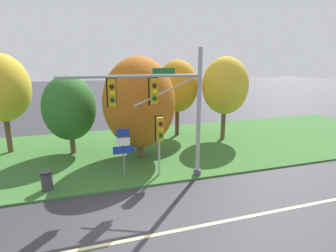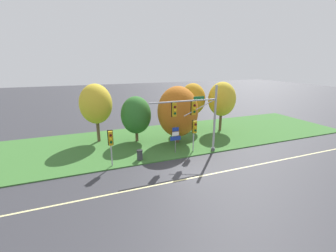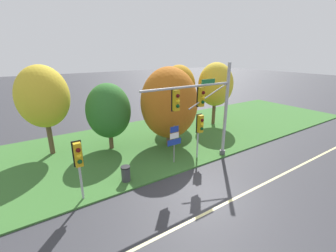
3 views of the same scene
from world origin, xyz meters
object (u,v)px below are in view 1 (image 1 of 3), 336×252
(traffic_signal_mast, at_px, (164,103))
(pedestrian_signal_further_along, at_px, (160,133))
(tree_nearest_road, at_px, (1,88))
(tree_tall_centre, at_px, (225,86))
(route_sign_post, at_px, (123,147))
(tree_behind_signpost, at_px, (139,103))
(trash_bin, at_px, (47,180))
(tree_mid_verge, at_px, (177,86))
(tree_left_of_mast, at_px, (69,108))

(traffic_signal_mast, distance_m, pedestrian_signal_further_along, 1.67)
(tree_nearest_road, relative_size, tree_tall_centre, 1.03)
(route_sign_post, xyz_separation_m, tree_behind_signpost, (1.43, 2.76, 1.81))
(traffic_signal_mast, height_order, tree_behind_signpost, traffic_signal_mast)
(tree_behind_signpost, bearing_deg, traffic_signal_mast, -82.36)
(pedestrian_signal_further_along, height_order, tree_behind_signpost, tree_behind_signpost)
(pedestrian_signal_further_along, bearing_deg, tree_tall_centre, 38.82)
(pedestrian_signal_further_along, bearing_deg, trash_bin, 178.95)
(tree_mid_verge, distance_m, tree_tall_centre, 3.72)
(tree_nearest_road, height_order, tree_behind_signpost, tree_nearest_road)
(pedestrian_signal_further_along, distance_m, tree_mid_verge, 8.25)
(tree_nearest_road, xyz_separation_m, tree_tall_centre, (15.31, -1.36, -0.15))
(tree_nearest_road, height_order, trash_bin, tree_nearest_road)
(trash_bin, bearing_deg, route_sign_post, 5.23)
(traffic_signal_mast, xyz_separation_m, route_sign_post, (-1.92, 0.90, -2.31))
(tree_nearest_road, height_order, tree_mid_verge, tree_nearest_road)
(pedestrian_signal_further_along, distance_m, trash_bin, 5.88)
(traffic_signal_mast, relative_size, tree_nearest_road, 1.06)
(pedestrian_signal_further_along, bearing_deg, tree_mid_verge, 64.43)
(traffic_signal_mast, relative_size, tree_tall_centre, 1.08)
(tree_left_of_mast, xyz_separation_m, tree_mid_verge, (8.07, 2.08, 0.99))
(trash_bin, bearing_deg, tree_behind_signpost, 31.11)
(traffic_signal_mast, xyz_separation_m, tree_mid_verge, (3.41, 7.75, 0.03))
(tree_nearest_road, bearing_deg, tree_behind_signpost, -23.15)
(route_sign_post, xyz_separation_m, tree_mid_verge, (5.33, 6.86, 2.34))
(pedestrian_signal_further_along, height_order, tree_nearest_road, tree_nearest_road)
(pedestrian_signal_further_along, xyz_separation_m, tree_mid_verge, (3.49, 7.30, 1.63))
(pedestrian_signal_further_along, xyz_separation_m, tree_tall_centre, (6.67, 5.37, 1.75))
(tree_behind_signpost, distance_m, tree_tall_centre, 7.43)
(route_sign_post, relative_size, tree_left_of_mast, 0.52)
(tree_mid_verge, xyz_separation_m, tree_tall_centre, (3.18, -1.93, 0.11))
(tree_left_of_mast, bearing_deg, tree_mid_verge, 14.47)
(pedestrian_signal_further_along, bearing_deg, route_sign_post, 166.50)
(tree_tall_centre, height_order, trash_bin, tree_tall_centre)
(pedestrian_signal_further_along, xyz_separation_m, tree_behind_signpost, (-0.41, 3.20, 1.11))
(trash_bin, bearing_deg, tree_tall_centre, 23.31)
(pedestrian_signal_further_along, bearing_deg, tree_nearest_road, 142.12)
(traffic_signal_mast, xyz_separation_m, pedestrian_signal_further_along, (-0.08, 0.45, -1.61))
(route_sign_post, distance_m, tree_behind_signpost, 3.60)
(traffic_signal_mast, distance_m, tree_mid_verge, 8.47)
(pedestrian_signal_further_along, bearing_deg, tree_behind_signpost, 97.30)
(traffic_signal_mast, height_order, route_sign_post, traffic_signal_mast)
(tree_left_of_mast, xyz_separation_m, tree_behind_signpost, (4.17, -2.01, 0.46))
(tree_behind_signpost, height_order, tree_mid_verge, tree_behind_signpost)
(route_sign_post, relative_size, tree_behind_signpost, 0.43)
(route_sign_post, height_order, tree_tall_centre, tree_tall_centre)
(pedestrian_signal_further_along, distance_m, tree_left_of_mast, 6.97)
(traffic_signal_mast, height_order, tree_mid_verge, traffic_signal_mast)
(tree_nearest_road, xyz_separation_m, tree_mid_verge, (12.14, 0.58, -0.27))
(traffic_signal_mast, bearing_deg, tree_nearest_road, 140.55)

